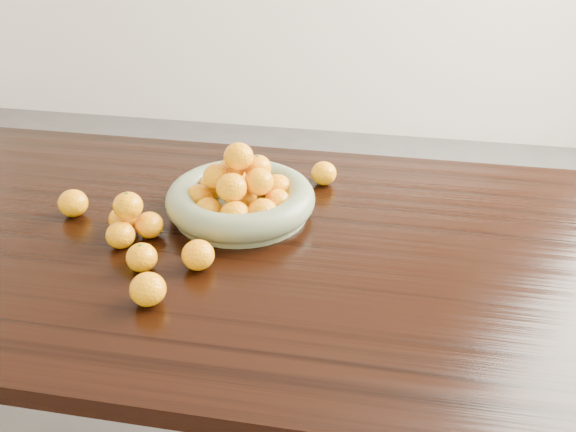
% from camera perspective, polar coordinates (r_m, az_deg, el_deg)
% --- Properties ---
extents(dining_table, '(2.00, 1.00, 0.75)m').
position_cam_1_polar(dining_table, '(1.43, -1.23, -5.38)').
color(dining_table, black).
rests_on(dining_table, ground).
extents(fruit_bowl, '(0.34, 0.34, 0.17)m').
position_cam_1_polar(fruit_bowl, '(1.47, -4.22, 1.72)').
color(fruit_bowl, '#707858').
rests_on(fruit_bowl, dining_table).
extents(orange_pyramid, '(0.13, 0.13, 0.11)m').
position_cam_1_polar(orange_pyramid, '(1.42, -13.86, -0.43)').
color(orange_pyramid, '#FFA007').
rests_on(orange_pyramid, dining_table).
extents(loose_orange_0, '(0.06, 0.06, 0.06)m').
position_cam_1_polar(loose_orange_0, '(1.31, -12.87, -3.61)').
color(loose_orange_0, '#FFA007').
rests_on(loose_orange_0, dining_table).
extents(loose_orange_1, '(0.07, 0.07, 0.06)m').
position_cam_1_polar(loose_orange_1, '(1.22, -12.35, -6.38)').
color(loose_orange_1, '#FFA007').
rests_on(loose_orange_1, dining_table).
extents(loose_orange_2, '(0.07, 0.07, 0.06)m').
position_cam_1_polar(loose_orange_2, '(1.30, -7.99, -3.45)').
color(loose_orange_2, '#FFA007').
rests_on(loose_orange_2, dining_table).
extents(loose_orange_3, '(0.07, 0.07, 0.06)m').
position_cam_1_polar(loose_orange_3, '(1.55, -18.56, 1.09)').
color(loose_orange_3, '#FFA007').
rests_on(loose_orange_3, dining_table).
extents(loose_orange_4, '(0.06, 0.06, 0.06)m').
position_cam_1_polar(loose_orange_4, '(1.62, 3.20, 3.81)').
color(loose_orange_4, '#FFA007').
rests_on(loose_orange_4, dining_table).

